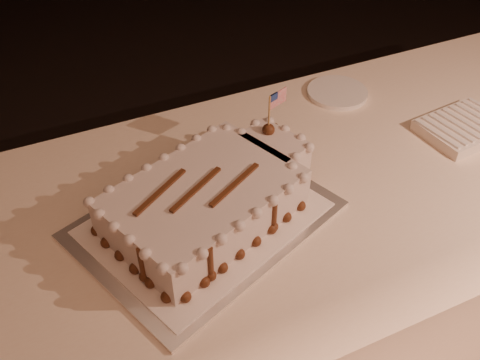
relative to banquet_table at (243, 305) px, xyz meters
name	(u,v)px	position (x,y,z in m)	size (l,w,h in m)	color
banquet_table	(243,305)	(0.00, 0.00, 0.00)	(2.40, 0.80, 0.75)	#FFE3C5
cake_board	(205,220)	(-0.10, -0.02, 0.38)	(0.49, 0.37, 0.01)	white
doily	(205,218)	(-0.10, -0.02, 0.38)	(0.44, 0.34, 0.00)	white
sheet_cake	(213,196)	(-0.07, -0.01, 0.43)	(0.49, 0.37, 0.19)	silver
napkin_stack	(463,127)	(0.60, 0.00, 0.39)	(0.22, 0.17, 0.03)	white
side_plate	(337,93)	(0.41, 0.28, 0.38)	(0.17, 0.17, 0.01)	white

